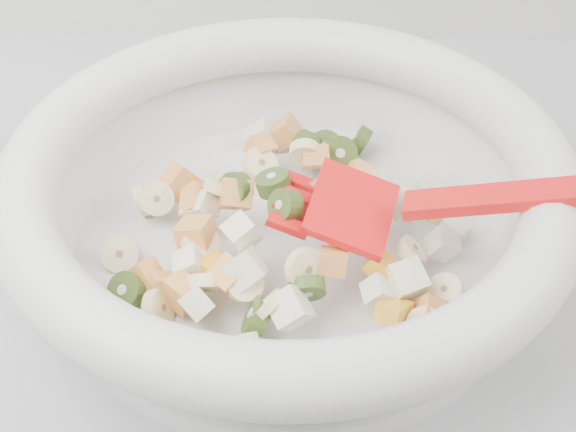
{
  "coord_description": "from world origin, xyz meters",
  "views": [
    {
      "loc": [
        0.14,
        0.93,
        1.35
      ],
      "look_at": [
        0.12,
        1.39,
        0.95
      ],
      "focal_mm": 55.0,
      "sensor_mm": 36.0,
      "label": 1
    }
  ],
  "objects": [
    {
      "name": "mixing_bowl",
      "position": [
        0.12,
        1.39,
        0.96
      ],
      "size": [
        0.48,
        0.39,
        0.14
      ],
      "color": "silver",
      "rests_on": "counter"
    }
  ]
}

